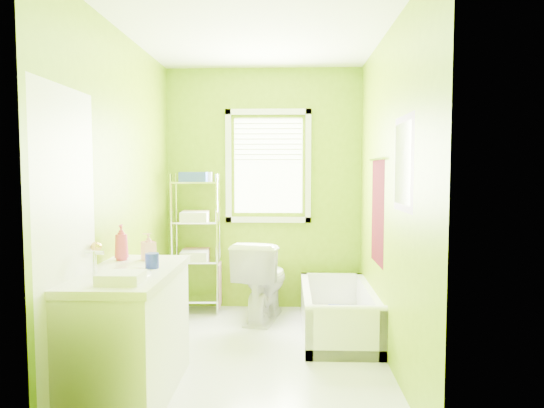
{
  "coord_description": "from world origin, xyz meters",
  "views": [
    {
      "loc": [
        0.28,
        -3.81,
        1.51
      ],
      "look_at": [
        0.13,
        0.25,
        1.22
      ],
      "focal_mm": 32.0,
      "sensor_mm": 36.0,
      "label": 1
    }
  ],
  "objects_px": {
    "toilet": "(262,279)",
    "wire_shelf_unit": "(197,227)",
    "bathtub": "(338,319)",
    "vanity": "(129,330)"
  },
  "relations": [
    {
      "from": "toilet",
      "to": "wire_shelf_unit",
      "type": "bearing_deg",
      "value": -6.99
    },
    {
      "from": "toilet",
      "to": "wire_shelf_unit",
      "type": "relative_size",
      "value": 0.55
    },
    {
      "from": "bathtub",
      "to": "vanity",
      "type": "distance_m",
      "value": 2.01
    },
    {
      "from": "toilet",
      "to": "wire_shelf_unit",
      "type": "distance_m",
      "value": 0.89
    },
    {
      "from": "bathtub",
      "to": "wire_shelf_unit",
      "type": "height_order",
      "value": "wire_shelf_unit"
    },
    {
      "from": "wire_shelf_unit",
      "to": "vanity",
      "type": "bearing_deg",
      "value": -92.27
    },
    {
      "from": "bathtub",
      "to": "wire_shelf_unit",
      "type": "bearing_deg",
      "value": 154.68
    },
    {
      "from": "toilet",
      "to": "vanity",
      "type": "relative_size",
      "value": 0.71
    },
    {
      "from": "vanity",
      "to": "toilet",
      "type": "bearing_deg",
      "value": 65.77
    },
    {
      "from": "bathtub",
      "to": "toilet",
      "type": "xyz_separation_m",
      "value": [
        -0.72,
        0.44,
        0.26
      ]
    }
  ]
}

